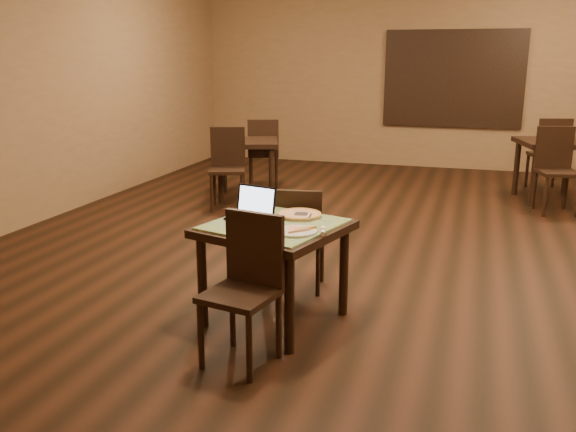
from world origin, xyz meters
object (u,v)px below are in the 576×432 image
(tiled_table, at_px, (274,237))
(other_table_a_chair_far, at_px, (550,150))
(chair_main_near, at_px, (247,280))
(other_table_a_chair_near, at_px, (556,165))
(other_table_b, at_px, (247,150))
(laptop, at_px, (254,210))
(chair_main_far, at_px, (300,234))
(other_table_b_chair_far, at_px, (263,150))
(pizza_pan, at_px, (299,216))
(other_table_b_chair_near, at_px, (228,163))
(other_table_a, at_px, (554,151))

(tiled_table, xyz_separation_m, other_table_a_chair_far, (2.39, 5.49, -0.05))
(chair_main_near, xyz_separation_m, other_table_a_chair_near, (2.33, 4.84, 0.06))
(tiled_table, distance_m, other_table_a_chair_near, 4.83)
(other_table_a_chair_near, bearing_deg, other_table_b, 171.08)
(laptop, xyz_separation_m, other_table_b, (-1.49, 3.72, -0.15))
(chair_main_far, bearing_deg, other_table_b_chair_far, -74.68)
(pizza_pan, xyz_separation_m, other_table_b_chair_near, (-1.84, 2.97, -0.18))
(laptop, bearing_deg, chair_main_near, -59.15)
(chair_main_near, bearing_deg, tiled_table, 102.78)
(other_table_b, relative_size, other_table_b_chair_far, 1.05)
(other_table_a_chair_far, xyz_separation_m, other_table_b_chair_far, (-4.05, -1.06, -0.02))
(pizza_pan, bearing_deg, other_table_b, 116.83)
(tiled_table, xyz_separation_m, other_table_b_chair_near, (-1.72, 3.21, -0.07))
(chair_main_near, height_order, other_table_b_chair_far, other_table_b_chair_far)
(chair_main_near, xyz_separation_m, pizza_pan, (0.10, 0.86, 0.22))
(other_table_a, height_order, other_table_b, other_table_a)
(pizza_pan, bearing_deg, other_table_b_chair_far, 113.02)
(chair_main_near, bearing_deg, other_table_a_chair_far, 79.95)
(other_table_b_chair_far, bearing_deg, chair_main_near, 89.36)
(tiled_table, xyz_separation_m, laptop, (-0.20, 0.10, 0.16))
(laptop, bearing_deg, pizza_pan, 37.14)
(laptop, height_order, other_table_a_chair_near, other_table_a_chair_near)
(tiled_table, bearing_deg, other_table_b_chair_far, 126.57)
(other_table_a_chair_near, bearing_deg, tiled_table, -133.69)
(other_table_b, bearing_deg, chair_main_near, -87.97)
(laptop, xyz_separation_m, other_table_b_chair_near, (-1.52, 3.11, -0.24))
(chair_main_far, xyz_separation_m, other_table_a_chair_far, (2.38, 4.87, 0.10))
(tiled_table, height_order, laptop, laptop)
(other_table_b_chair_near, bearing_deg, tiled_table, -80.82)
(chair_main_far, relative_size, laptop, 2.34)
(laptop, relative_size, other_table_a, 0.35)
(chair_main_near, distance_m, other_table_b, 4.76)
(other_table_b_chair_near, xyz_separation_m, other_table_b_chair_far, (0.06, 1.22, 0.00))
(chair_main_far, bearing_deg, other_table_b, -70.35)
(other_table_a, height_order, other_table_a_chair_far, other_table_a_chair_far)
(other_table_a_chair_near, bearing_deg, other_table_b_chair_far, 162.40)
(other_table_b_chair_near, bearing_deg, other_table_a_chair_near, -4.97)
(pizza_pan, xyz_separation_m, other_table_b, (-1.81, 3.58, -0.10))
(pizza_pan, bearing_deg, other_table_a, 64.03)
(other_table_a_chair_far, distance_m, other_table_b_chair_far, 4.19)
(chair_main_near, distance_m, other_table_a_chair_far, 6.55)
(chair_main_far, bearing_deg, other_table_a_chair_far, -124.45)
(pizza_pan, height_order, other_table_a_chair_near, other_table_a_chair_near)
(tiled_table, xyz_separation_m, chair_main_far, (0.01, 0.62, -0.15))
(pizza_pan, distance_m, other_table_a_chair_far, 5.72)
(pizza_pan, bearing_deg, tiled_table, -116.57)
(other_table_b_chair_near, relative_size, other_table_b_chair_far, 1.00)
(other_table_a, bearing_deg, other_table_b_chair_far, 171.35)
(chair_main_far, height_order, other_table_a_chair_near, other_table_a_chair_near)
(other_table_a_chair_near, distance_m, other_table_b_chair_near, 4.19)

